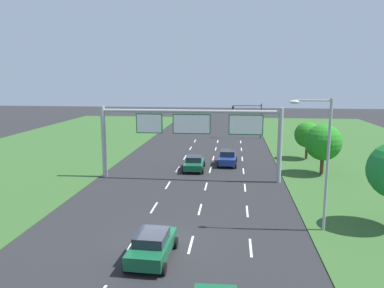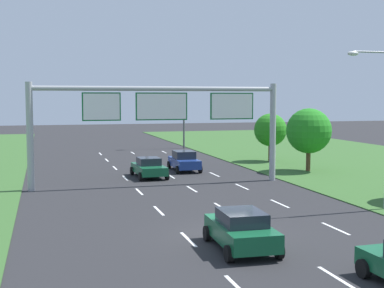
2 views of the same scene
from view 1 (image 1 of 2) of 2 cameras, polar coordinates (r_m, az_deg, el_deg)
The scene contains 12 objects.
ground_plane at distance 23.12m, azimuth -4.64°, elevation -14.83°, with size 200.00×200.00×0.00m, color #262628.
lane_dashes_inner_left at distance 31.66m, azimuth -4.65°, elevation -7.79°, with size 0.14×56.40×0.01m.
lane_dashes_inner_right at distance 31.20m, azimuth 1.73°, elevation -8.03°, with size 0.14×56.40×0.01m.
lane_dashes_slip at distance 31.13m, azimuth 8.23°, elevation -8.18°, with size 0.14×56.40×0.01m.
car_lead_silver at distance 42.23m, azimuth 5.44°, elevation -2.08°, with size 2.14×4.34×1.63m.
car_mid_lane at distance 21.04m, azimuth -6.11°, elevation -15.10°, with size 2.33×4.22×1.56m.
car_far_ahead at distance 39.73m, azimuth 0.32°, elevation -2.92°, with size 2.31×4.38×1.49m.
sign_gantry at distance 35.17m, azimuth 0.06°, elevation 2.31°, with size 17.24×0.44×7.00m.
traffic_light_mast at distance 60.48m, azimuth 8.67°, elevation 4.49°, with size 4.76×0.49×5.60m.
street_lamp at distance 24.59m, azimuth 19.19°, elevation -1.36°, with size 2.61×0.32×8.50m.
roadside_tree_mid at distance 39.57m, azimuth 19.37°, elevation 0.24°, with size 3.65×3.65×5.15m.
roadside_tree_far at distance 46.44m, azimuth 17.18°, elevation 1.35°, with size 3.05×3.05×4.53m.
Camera 1 is at (4.12, -20.54, 9.77)m, focal length 35.00 mm.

